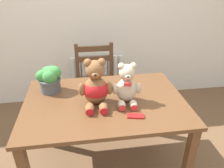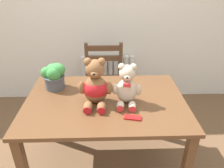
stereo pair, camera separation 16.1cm
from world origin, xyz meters
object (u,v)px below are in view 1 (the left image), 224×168
at_px(wooden_chair_behind, 96,82).
at_px(potted_plant, 50,78).
at_px(chocolate_bar, 136,116).
at_px(teddy_bear_left, 96,87).
at_px(teddy_bear_right, 127,86).

relative_size(wooden_chair_behind, potted_plant, 3.96).
height_order(wooden_chair_behind, chocolate_bar, wooden_chair_behind).
xyz_separation_m(teddy_bear_left, potted_plant, (-0.36, 0.24, -0.03)).
xyz_separation_m(teddy_bear_left, chocolate_bar, (0.26, -0.21, -0.14)).
relative_size(teddy_bear_right, potted_plant, 1.43).
distance_m(teddy_bear_right, chocolate_bar, 0.24).
bearing_deg(chocolate_bar, teddy_bear_left, 141.39).
relative_size(wooden_chair_behind, teddy_bear_right, 2.77).
relative_size(teddy_bear_left, teddy_bear_right, 1.14).
xyz_separation_m(wooden_chair_behind, chocolate_bar, (0.20, -1.07, 0.27)).
xyz_separation_m(wooden_chair_behind, potted_plant, (-0.41, -0.62, 0.38)).
xyz_separation_m(potted_plant, chocolate_bar, (0.61, -0.45, -0.11)).
distance_m(wooden_chair_behind, teddy_bear_right, 0.97).
bearing_deg(teddy_bear_left, teddy_bear_right, -177.90).
bearing_deg(teddy_bear_left, wooden_chair_behind, -90.93).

